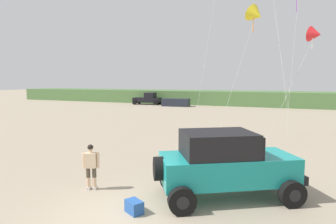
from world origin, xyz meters
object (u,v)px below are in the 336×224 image
Objects in this scene: cooler_box at (134,207)px; distant_sedan at (176,102)px; jeep at (225,163)px; person_watching at (91,164)px; kite_green_box at (315,34)px; distant_pickup at (148,99)px; kite_pink_ribbon at (256,15)px.

distant_sedan reaches higher than cooler_box.
jeep reaches higher than person_watching.
kite_green_box is (7.81, 14.21, 6.13)m from person_watching.
kite_green_box reaches higher than distant_sedan.
jeep is 2.98× the size of person_watching.
distant_pickup is 1.14× the size of distant_sedan.
person_watching is at bearing -77.69° from distant_sedan.
kite_pink_ribbon is at bearing -50.86° from distant_pickup.
jeep is 3.30m from cooler_box.
distant_sedan is at bearing 114.32° from jeep.
kite_green_box is 0.89× the size of kite_pink_ribbon.
kite_green_box is (17.89, -19.45, 6.47)m from distant_sedan.
person_watching is 35.14m from distant_sedan.
distant_sedan is 0.49× the size of kite_pink_ribbon.
cooler_box is at bearing -23.64° from person_watching.
jeep is at bearing 14.27° from person_watching.
person_watching is (-4.60, -1.17, -0.26)m from jeep.
kite_pink_ribbon is (-3.49, -3.69, 0.85)m from kite_green_box.
kite_green_box is (5.45, 15.24, 6.88)m from cooler_box.
cooler_box is 36.86m from distant_sedan.
kite_green_box reaches higher than person_watching.
distant_pickup is at bearing 120.87° from jeep.
cooler_box is 17.59m from kite_green_box.
person_watching is 0.35× the size of distant_pickup.
kite_pink_ribbon is at bearing 91.72° from jeep.
distant_pickup reaches higher than distant_sedan.
person_watching is 2.98× the size of cooler_box.
jeep reaches higher than distant_pickup.
kite_green_box is at bearing 61.20° from person_watching.
distant_pickup is 32.43m from kite_pink_ribbon.
kite_green_box is at bearing 99.55° from cooler_box.
cooler_box is 0.13× the size of distant_sedan.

